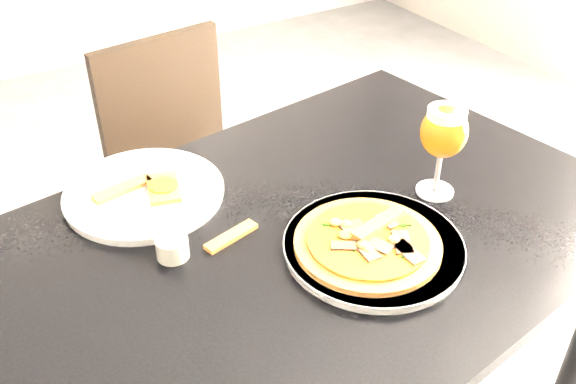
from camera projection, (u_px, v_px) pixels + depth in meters
dining_table at (310, 265)px, 1.23m from camera, size 1.30×0.96×0.75m
chair_far at (189, 177)px, 1.82m from camera, size 0.44×0.44×0.85m
plate_main at (373, 246)px, 1.12m from camera, size 0.36×0.36×0.02m
pizza at (368, 241)px, 1.10m from camera, size 0.25×0.25×0.03m
plate_second at (144, 193)px, 1.25m from camera, size 0.37×0.37×0.02m
crust_scraps at (150, 188)px, 1.24m from camera, size 0.17×0.12×0.01m
loose_crust at (231, 236)px, 1.15m from camera, size 0.11×0.05×0.01m
sauce_cup at (172, 247)px, 1.10m from camera, size 0.06×0.06×0.04m
beer_glass at (444, 132)px, 1.19m from camera, size 0.09×0.09×0.19m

